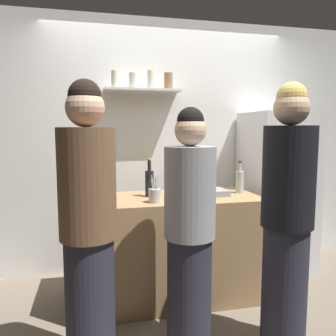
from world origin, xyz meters
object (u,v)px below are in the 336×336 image
at_px(baking_pan, 207,192).
at_px(person_grey_hoodie, 190,232).
at_px(wine_bottle_pale_glass, 240,181).
at_px(person_brown_jacket, 88,230).
at_px(water_bottle_plastic, 105,184).
at_px(utensil_holder, 155,195).
at_px(wine_bottle_dark_glass, 149,182).
at_px(refrigerator, 276,192).
at_px(person_blonde, 287,218).

bearing_deg(baking_pan, person_grey_hoodie, -118.09).
relative_size(wine_bottle_pale_glass, person_brown_jacket, 0.17).
bearing_deg(water_bottle_plastic, utensil_holder, -47.38).
distance_m(wine_bottle_dark_glass, person_grey_hoodie, 0.79).
height_order(refrigerator, water_bottle_plastic, refrigerator).
xyz_separation_m(person_brown_jacket, person_grey_hoodie, (0.65, 0.08, -0.08)).
bearing_deg(wine_bottle_dark_glass, wine_bottle_pale_glass, -1.37).
bearing_deg(person_grey_hoodie, person_brown_jacket, -108.39).
bearing_deg(wine_bottle_pale_glass, person_blonde, -93.93).
height_order(baking_pan, wine_bottle_pale_glass, wine_bottle_pale_glass).
relative_size(refrigerator, wine_bottle_pale_glass, 5.63).
distance_m(refrigerator, wine_bottle_pale_glass, 0.67).
bearing_deg(person_blonde, baking_pan, -153.37).
height_order(wine_bottle_pale_glass, water_bottle_plastic, wine_bottle_pale_glass).
relative_size(refrigerator, wine_bottle_dark_glass, 4.96).
xyz_separation_m(wine_bottle_pale_glass, person_grey_hoodie, (-0.69, -0.72, -0.21)).
bearing_deg(person_blonde, wine_bottle_dark_glass, -129.97).
bearing_deg(utensil_holder, person_blonde, -39.67).
bearing_deg(person_brown_jacket, wine_bottle_pale_glass, -3.86).
relative_size(refrigerator, person_brown_jacket, 0.94).
distance_m(utensil_holder, wine_bottle_dark_glass, 0.26).
bearing_deg(wine_bottle_pale_glass, water_bottle_plastic, 171.76).
xyz_separation_m(utensil_holder, wine_bottle_pale_glass, (0.83, 0.23, 0.05)).
xyz_separation_m(utensil_holder, water_bottle_plastic, (-0.37, 0.40, 0.04)).
distance_m(water_bottle_plastic, person_brown_jacket, 0.99).
height_order(wine_bottle_dark_glass, water_bottle_plastic, wine_bottle_dark_glass).
relative_size(baking_pan, person_grey_hoodie, 0.21).
distance_m(refrigerator, person_blonde, 1.33).
relative_size(refrigerator, person_grey_hoodie, 1.02).
bearing_deg(baking_pan, water_bottle_plastic, 166.53).
bearing_deg(person_brown_jacket, water_bottle_plastic, 46.94).
relative_size(utensil_holder, wine_bottle_pale_glass, 0.75).
xyz_separation_m(refrigerator, water_bottle_plastic, (-1.76, -0.14, 0.17)).
distance_m(person_blonde, person_brown_jacket, 1.28).
distance_m(person_blonde, person_grey_hoodie, 0.65).
bearing_deg(person_grey_hoodie, baking_pan, 126.65).
relative_size(wine_bottle_dark_glass, person_brown_jacket, 0.19).
xyz_separation_m(wine_bottle_dark_glass, person_brown_jacket, (-0.51, -0.82, -0.14)).
xyz_separation_m(wine_bottle_pale_glass, water_bottle_plastic, (-1.20, 0.17, -0.01)).
relative_size(utensil_holder, water_bottle_plastic, 0.98).
relative_size(wine_bottle_dark_glass, person_grey_hoodie, 0.21).
bearing_deg(wine_bottle_dark_glass, person_grey_hoodie, -79.17).
xyz_separation_m(baking_pan, utensil_holder, (-0.51, -0.19, 0.03)).
xyz_separation_m(baking_pan, wine_bottle_pale_glass, (0.32, 0.04, 0.09)).
height_order(utensil_holder, person_brown_jacket, person_brown_jacket).
relative_size(baking_pan, person_blonde, 0.19).
height_order(baking_pan, person_grey_hoodie, person_grey_hoodie).
distance_m(baking_pan, person_blonde, 0.87).
relative_size(water_bottle_plastic, person_blonde, 0.13).
relative_size(wine_bottle_pale_glass, person_grey_hoodie, 0.18).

